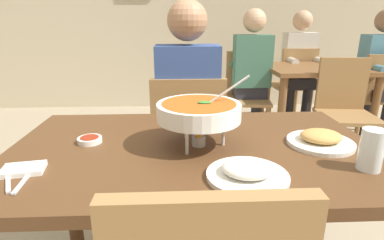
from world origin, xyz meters
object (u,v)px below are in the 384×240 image
at_px(dining_table_main, 194,173).
at_px(curry_bowl, 199,112).
at_px(patron_bg_right, 300,61).
at_px(chair_bg_middle, 377,93).
at_px(chair_diner_main, 188,139).
at_px(appetizer_plate, 321,139).
at_px(diner_main, 187,100).
at_px(drink_glass, 371,152).
at_px(dining_table_far, 315,80).
at_px(chair_bg_right, 294,81).
at_px(chair_bg_left, 246,91).
at_px(chair_bg_corner, 344,105).
at_px(patron_bg_middle, 381,68).
at_px(patron_bg_left, 251,68).
at_px(rice_plate, 248,172).
at_px(sauce_dish, 90,140).

height_order(dining_table_main, curry_bowl, curry_bowl).
bearing_deg(patron_bg_right, chair_bg_middle, -47.99).
height_order(chair_diner_main, curry_bowl, curry_bowl).
bearing_deg(appetizer_plate, patron_bg_right, 70.28).
xyz_separation_m(diner_main, curry_bowl, (0.02, -0.73, 0.14)).
xyz_separation_m(appetizer_plate, drink_glass, (0.06, -0.20, 0.04)).
bearing_deg(dining_table_far, chair_bg_right, 90.61).
distance_m(curry_bowl, chair_bg_left, 2.13).
bearing_deg(patron_bg_right, chair_diner_main, -127.27).
distance_m(chair_diner_main, chair_bg_left, 1.46).
height_order(chair_bg_middle, chair_bg_corner, same).
bearing_deg(diner_main, curry_bowl, -88.62).
relative_size(chair_bg_corner, patron_bg_middle, 0.69).
bearing_deg(dining_table_far, diner_main, -137.39).
bearing_deg(drink_glass, chair_bg_corner, 62.90).
distance_m(appetizer_plate, chair_bg_corner, 1.71).
bearing_deg(chair_bg_right, chair_bg_left, -143.47).
xyz_separation_m(chair_bg_left, chair_bg_middle, (1.29, -0.15, 0.00)).
bearing_deg(chair_bg_corner, chair_bg_left, 140.86).
relative_size(drink_glass, patron_bg_right, 0.10).
height_order(chair_bg_left, chair_bg_corner, same).
relative_size(chair_bg_corner, patron_bg_left, 0.69).
relative_size(diner_main, chair_bg_right, 1.46).
distance_m(appetizer_plate, patron_bg_left, 2.02).
bearing_deg(patron_bg_left, drink_glass, -93.83).
relative_size(rice_plate, patron_bg_left, 0.18).
relative_size(dining_table_main, chair_bg_corner, 1.48).
relative_size(patron_bg_left, patron_bg_middle, 1.00).
bearing_deg(sauce_dish, diner_main, 60.28).
xyz_separation_m(chair_bg_left, chair_bg_corner, (0.72, -0.58, 0.00)).
distance_m(chair_diner_main, rice_plate, 1.00).
bearing_deg(chair_bg_left, chair_bg_corner, -39.14).
relative_size(sauce_dish, dining_table_far, 0.09).
relative_size(dining_table_main, dining_table_far, 1.34).
bearing_deg(rice_plate, dining_table_far, 61.65).
distance_m(diner_main, chair_bg_middle, 2.25).
bearing_deg(chair_bg_corner, chair_bg_middle, 37.35).
bearing_deg(curry_bowl, chair_bg_right, 62.41).
bearing_deg(chair_bg_middle, patron_bg_middle, 64.01).
bearing_deg(chair_bg_left, chair_bg_right, 36.53).
bearing_deg(rice_plate, sauce_dish, 150.71).
height_order(chair_diner_main, dining_table_far, chair_diner_main).
distance_m(rice_plate, patron_bg_middle, 2.82).
relative_size(rice_plate, chair_bg_right, 0.27).
distance_m(chair_bg_right, patron_bg_right, 0.24).
bearing_deg(rice_plate, chair_diner_main, 98.55).
height_order(curry_bowl, rice_plate, curry_bowl).
bearing_deg(curry_bowl, rice_plate, -63.92).
distance_m(chair_bg_middle, patron_bg_right, 0.88).
distance_m(curry_bowl, chair_bg_middle, 2.69).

